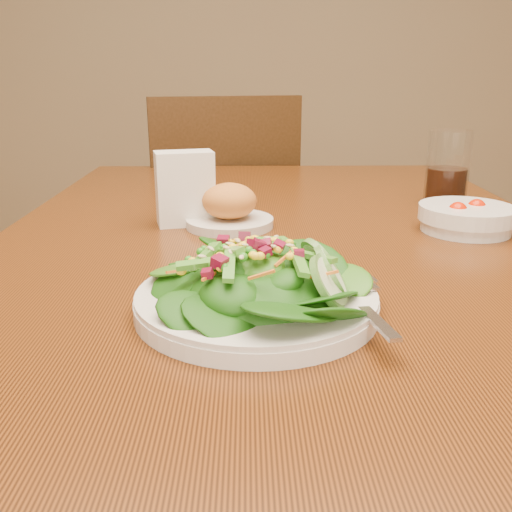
{
  "coord_description": "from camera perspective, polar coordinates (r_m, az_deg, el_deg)",
  "views": [
    {
      "loc": [
        -0.06,
        -0.81,
        1.0
      ],
      "look_at": [
        -0.05,
        -0.23,
        0.81
      ],
      "focal_mm": 40.0,
      "sensor_mm": 36.0,
      "label": 1
    }
  ],
  "objects": [
    {
      "name": "tomato_bowl",
      "position": [
        0.96,
        20.28,
        3.6
      ],
      "size": [
        0.15,
        0.15,
        0.05
      ],
      "color": "silver",
      "rests_on": "dining_table"
    },
    {
      "name": "salad_plate",
      "position": [
        0.6,
        0.9,
        -3.11
      ],
      "size": [
        0.26,
        0.26,
        0.07
      ],
      "rotation": [
        0.0,
        0.0,
        -0.19
      ],
      "color": "silver",
      "rests_on": "dining_table"
    },
    {
      "name": "chair_far",
      "position": [
        1.75,
        -3.58,
        1.41
      ],
      "size": [
        0.51,
        0.51,
        0.93
      ],
      "rotation": [
        0.0,
        0.0,
        3.36
      ],
      "color": "#36200F",
      "rests_on": "ground_plane"
    },
    {
      "name": "dining_table",
      "position": [
        0.89,
        2.98,
        -4.84
      ],
      "size": [
        0.9,
        1.4,
        0.75
      ],
      "color": "#612E0C",
      "rests_on": "ground_plane"
    },
    {
      "name": "napkin_holder",
      "position": [
        0.94,
        -7.13,
        6.93
      ],
      "size": [
        0.1,
        0.07,
        0.12
      ],
      "rotation": [
        0.0,
        0.0,
        0.24
      ],
      "color": "white",
      "rests_on": "dining_table"
    },
    {
      "name": "bread_plate",
      "position": [
        0.93,
        -2.66,
        4.7
      ],
      "size": [
        0.14,
        0.14,
        0.07
      ],
      "color": "silver",
      "rests_on": "dining_table"
    },
    {
      "name": "drinking_glass",
      "position": [
        1.14,
        18.57,
        7.83
      ],
      "size": [
        0.08,
        0.08,
        0.14
      ],
      "color": "silver",
      "rests_on": "dining_table"
    }
  ]
}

